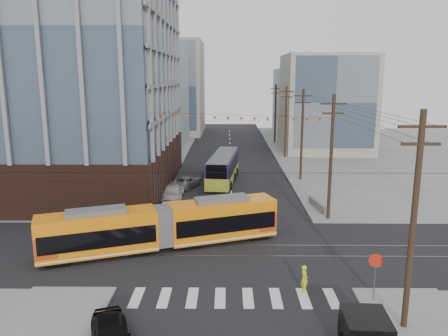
{
  "coord_description": "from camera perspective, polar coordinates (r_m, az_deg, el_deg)",
  "views": [
    {
      "loc": [
        -0.37,
        -25.92,
        12.45
      ],
      "look_at": [
        -0.71,
        11.39,
        4.59
      ],
      "focal_mm": 35.0,
      "sensor_mm": 36.0,
      "label": 1
    }
  ],
  "objects": [
    {
      "name": "office_building",
      "position": [
        53.52,
        -23.96,
        12.88
      ],
      "size": [
        30.0,
        25.0,
        28.6
      ],
      "primitive_type": "cube",
      "color": "#381E16",
      "rests_on": "ground"
    },
    {
      "name": "utility_pole_near",
      "position": [
        22.89,
        23.47,
        -6.81
      ],
      "size": [
        0.3,
        0.3,
        11.0
      ],
      "primitive_type": "cylinder",
      "color": "black",
      "rests_on": "ground"
    },
    {
      "name": "parked_car_grey",
      "position": [
        50.01,
        -4.94,
        -1.78
      ],
      "size": [
        3.84,
        5.27,
        1.33
      ],
      "primitive_type": "imported",
      "rotation": [
        0.0,
        0.0,
        2.76
      ],
      "color": "slate",
      "rests_on": "ground"
    },
    {
      "name": "ground",
      "position": [
        28.76,
        1.24,
        -13.76
      ],
      "size": [
        160.0,
        160.0,
        0.0
      ],
      "primitive_type": "plane",
      "color": "slate"
    },
    {
      "name": "black_sedan",
      "position": [
        22.18,
        -14.57,
        -20.41
      ],
      "size": [
        3.08,
        4.65,
        1.47
      ],
      "primitive_type": "imported",
      "rotation": [
        0.0,
        0.0,
        0.34
      ],
      "color": "black",
      "rests_on": "ground"
    },
    {
      "name": "bg_bldg_ne_far",
      "position": [
        95.86,
        11.69,
        8.39
      ],
      "size": [
        16.0,
        16.0,
        14.0
      ],
      "primitive_type": "cube",
      "color": "#8C99A5",
      "rests_on": "ground"
    },
    {
      "name": "parked_car_white",
      "position": [
        45.84,
        -6.68,
        -3.01
      ],
      "size": [
        2.18,
        5.04,
        1.44
      ],
      "primitive_type": "imported",
      "rotation": [
        0.0,
        0.0,
        3.17
      ],
      "color": "beige",
      "rests_on": "ground"
    },
    {
      "name": "pedestrian",
      "position": [
        26.69,
        10.45,
        -14.08
      ],
      "size": [
        0.53,
        0.69,
        1.7
      ],
      "primitive_type": "imported",
      "rotation": [
        0.0,
        0.0,
        1.79
      ],
      "color": "#D4E917",
      "rests_on": "ground"
    },
    {
      "name": "bg_bldg_ne_near",
      "position": [
        75.84,
        13.11,
        8.23
      ],
      "size": [
        14.0,
        14.0,
        16.0
      ],
      "primitive_type": "cube",
      "color": "gray",
      "rests_on": "ground"
    },
    {
      "name": "bg_bldg_nw_far",
      "position": [
        98.89,
        -7.53,
        10.37
      ],
      "size": [
        16.0,
        18.0,
        20.0
      ],
      "primitive_type": "cube",
      "color": "gray",
      "rests_on": "ground"
    },
    {
      "name": "jersey_barrier",
      "position": [
        42.68,
        12.26,
        -4.77
      ],
      "size": [
        1.52,
        4.18,
        0.82
      ],
      "primitive_type": "cube",
      "rotation": [
        0.0,
        0.0,
        0.15
      ],
      "color": "#5D5E65",
      "rests_on": "ground"
    },
    {
      "name": "stop_sign",
      "position": [
        26.41,
        19.06,
        -13.64
      ],
      "size": [
        0.97,
        0.97,
        2.71
      ],
      "primitive_type": null,
      "rotation": [
        0.0,
        0.0,
        -0.19
      ],
      "color": "red",
      "rests_on": "ground"
    },
    {
      "name": "city_bus",
      "position": [
        52.33,
        -0.09,
        0.06
      ],
      "size": [
        3.97,
        12.33,
        3.43
      ],
      "primitive_type": null,
      "rotation": [
        0.0,
        0.0,
        -0.11
      ],
      "color": "#22133D",
      "rests_on": "ground"
    },
    {
      "name": "utility_pole_far",
      "position": [
        82.69,
        6.72,
        6.99
      ],
      "size": [
        0.3,
        0.3,
        11.0
      ],
      "primitive_type": "cylinder",
      "color": "black",
      "rests_on": "ground"
    },
    {
      "name": "parked_car_silver",
      "position": [
        40.27,
        -6.95,
        -5.14
      ],
      "size": [
        2.08,
        4.49,
        1.42
      ],
      "primitive_type": "imported",
      "rotation": [
        0.0,
        0.0,
        3.28
      ],
      "color": "#A6A6A6",
      "rests_on": "ground"
    },
    {
      "name": "bg_bldg_nw_near",
      "position": [
        79.75,
        -11.67,
        9.17
      ],
      "size": [
        18.0,
        16.0,
        18.0
      ],
      "primitive_type": "cube",
      "color": "#8C99A5",
      "rests_on": "ground"
    },
    {
      "name": "streetcar",
      "position": [
        32.52,
        -8.0,
        -7.58
      ],
      "size": [
        17.14,
        8.28,
        3.35
      ],
      "primitive_type": null,
      "rotation": [
        0.0,
        0.0,
        0.35
      ],
      "color": "orange",
      "rests_on": "ground"
    }
  ]
}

